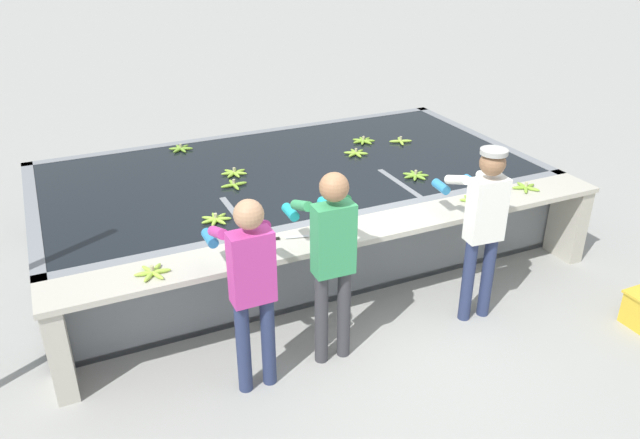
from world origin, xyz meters
TOP-DOWN VIEW (x-y plane):
  - ground_plane at (0.00, 0.00)m, footprint 80.00×80.00m
  - wash_tank at (-0.00, 1.82)m, footprint 5.28×2.76m
  - work_ledge at (0.00, 0.23)m, footprint 5.28×0.45m
  - worker_0 at (-1.17, -0.33)m, footprint 0.41×0.71m
  - worker_1 at (-0.48, -0.26)m, footprint 0.41×0.72m
  - worker_2 at (0.96, -0.27)m, footprint 0.45×0.73m
  - banana_bunch_floating_0 at (-0.69, 1.59)m, footprint 0.28×0.28m
  - banana_bunch_floating_1 at (-1.08, 0.90)m, footprint 0.28×0.28m
  - banana_bunch_floating_2 at (1.55, 2.04)m, footprint 0.28×0.28m
  - banana_bunch_floating_3 at (1.15, 2.24)m, footprint 0.28×0.28m
  - banana_bunch_floating_4 at (1.12, 1.03)m, footprint 0.28×0.28m
  - banana_bunch_floating_5 at (-0.59, 1.90)m, footprint 0.28×0.28m
  - banana_bunch_floating_6 at (-0.92, 2.89)m, footprint 0.27×0.28m
  - banana_bunch_floating_7 at (0.86, 1.90)m, footprint 0.27×0.28m
  - banana_bunch_ledge_0 at (1.94, 0.29)m, footprint 0.28×0.27m
  - banana_bunch_ledge_1 at (-1.78, 0.20)m, footprint 0.28×0.27m
  - banana_bunch_ledge_2 at (1.28, 0.25)m, footprint 0.28×0.28m
  - knife_0 at (-0.67, 0.32)m, footprint 0.35×0.11m

SIDE VIEW (x-z plane):
  - ground_plane at x=0.00m, z-range 0.00..0.00m
  - wash_tank at x=0.00m, z-range -0.01..0.86m
  - work_ledge at x=0.00m, z-range 0.20..1.06m
  - knife_0 at x=-0.67m, z-range 0.86..0.88m
  - banana_bunch_floating_1 at x=-1.08m, z-range 0.84..0.91m
  - banana_bunch_floating_3 at x=1.15m, z-range 0.84..0.91m
  - banana_bunch_floating_4 at x=1.12m, z-range 0.84..0.91m
  - banana_bunch_floating_5 at x=-0.59m, z-range 0.84..0.91m
  - banana_bunch_floating_6 at x=-0.92m, z-range 0.84..0.92m
  - banana_bunch_floating_7 at x=0.86m, z-range 0.84..0.92m
  - banana_bunch_floating_0 at x=-0.69m, z-range 0.84..0.92m
  - banana_bunch_floating_2 at x=1.55m, z-range 0.84..0.92m
  - banana_bunch_ledge_2 at x=1.28m, z-range 0.84..0.92m
  - banana_bunch_ledge_1 at x=-1.78m, z-range 0.84..0.92m
  - banana_bunch_ledge_0 at x=1.94m, z-range 0.84..0.92m
  - worker_0 at x=-1.17m, z-range 0.15..1.76m
  - worker_2 at x=0.96m, z-range 0.17..1.80m
  - worker_1 at x=-0.48m, z-range 0.17..1.83m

